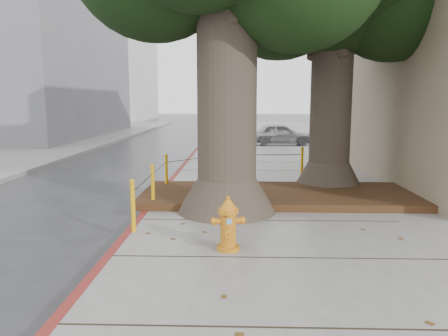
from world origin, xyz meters
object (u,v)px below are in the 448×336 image
object	(u,v)px
car_dark	(27,130)
fire_hydrant	(228,224)
car_silver	(281,134)
car_red	(435,133)

from	to	relation	value
car_dark	fire_hydrant	bearing A→B (deg)	-52.82
car_silver	car_dark	xyz separation A→B (m)	(-14.77, 1.33, 0.10)
fire_hydrant	car_dark	bearing A→B (deg)	115.02
car_red	car_silver	bearing A→B (deg)	97.99
car_silver	car_red	bearing A→B (deg)	-86.71
car_silver	car_red	distance (m)	8.50
fire_hydrant	car_silver	size ratio (longest dim) A/B	0.25
car_silver	car_red	xyz separation A→B (m)	(8.49, 0.41, 0.02)
fire_hydrant	car_silver	bearing A→B (deg)	73.72
car_red	car_dark	size ratio (longest dim) A/B	0.78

